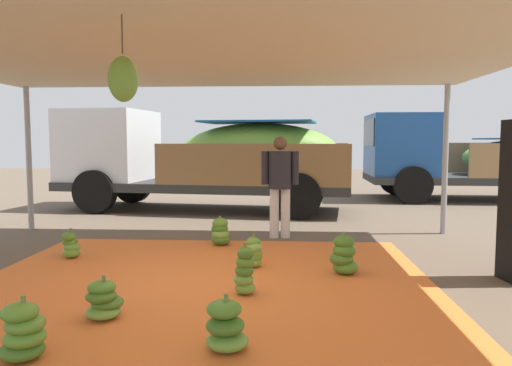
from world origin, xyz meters
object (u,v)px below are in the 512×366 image
object	(u,v)px
banana_bunch_5	(23,333)
cargo_truck_far	(471,158)
banana_bunch_6	(226,327)
cargo_truck_main	(200,157)
banana_bunch_7	(344,256)
banana_bunch_0	(254,253)
banana_bunch_1	(71,245)
worker_0	(280,179)
banana_bunch_3	(245,272)
banana_bunch_4	(104,301)
banana_bunch_8	(220,232)

from	to	relation	value
banana_bunch_5	cargo_truck_far	world-z (taller)	cargo_truck_far
banana_bunch_6	cargo_truck_main	world-z (taller)	cargo_truck_main
banana_bunch_7	cargo_truck_far	distance (m)	9.25
banana_bunch_0	cargo_truck_far	world-z (taller)	cargo_truck_far
banana_bunch_1	banana_bunch_5	distance (m)	3.36
banana_bunch_5	worker_0	xyz separation A→B (m)	(1.90, 4.84, 0.80)
banana_bunch_3	banana_bunch_4	distance (m)	1.48
banana_bunch_5	banana_bunch_7	bearing A→B (deg)	43.15
cargo_truck_main	worker_0	xyz separation A→B (m)	(1.93, -3.28, -0.26)
banana_bunch_5	banana_bunch_6	world-z (taller)	banana_bunch_5
banana_bunch_6	banana_bunch_0	bearing A→B (deg)	88.44
banana_bunch_5	banana_bunch_6	xyz separation A→B (m)	(1.51, 0.25, -0.02)
banana_bunch_4	banana_bunch_1	bearing A→B (deg)	120.11
banana_bunch_7	banana_bunch_6	bearing A→B (deg)	-117.71
banana_bunch_5	cargo_truck_main	distance (m)	8.19
banana_bunch_0	banana_bunch_5	world-z (taller)	banana_bunch_5
banana_bunch_0	banana_bunch_6	xyz separation A→B (m)	(-0.07, -2.56, -0.00)
banana_bunch_0	cargo_truck_far	distance (m)	9.64
banana_bunch_7	cargo_truck_main	size ratio (longest dim) A/B	0.07
banana_bunch_5	banana_bunch_3	bearing A→B (deg)	47.12
banana_bunch_6	banana_bunch_8	world-z (taller)	banana_bunch_8
banana_bunch_7	cargo_truck_main	distance (m)	6.30
banana_bunch_5	banana_bunch_8	bearing A→B (deg)	76.92
banana_bunch_3	banana_bunch_1	bearing A→B (deg)	149.61
banana_bunch_6	cargo_truck_far	xyz separation A→B (m)	(5.71, 10.31, 0.99)
banana_bunch_7	cargo_truck_main	bearing A→B (deg)	116.15
banana_bunch_3	banana_bunch_7	xyz separation A→B (m)	(1.17, 0.88, -0.02)
banana_bunch_5	banana_bunch_8	distance (m)	4.26
cargo_truck_far	banana_bunch_7	bearing A→B (deg)	-119.35
banana_bunch_4	banana_bunch_5	world-z (taller)	banana_bunch_5
cargo_truck_far	banana_bunch_0	bearing A→B (deg)	-126.05
worker_0	banana_bunch_3	bearing A→B (deg)	-96.38
banana_bunch_3	cargo_truck_far	distance (m)	10.60
banana_bunch_3	banana_bunch_5	world-z (taller)	banana_bunch_3
cargo_truck_main	worker_0	world-z (taller)	cargo_truck_main
banana_bunch_1	banana_bunch_5	size ratio (longest dim) A/B	0.85
banana_bunch_4	banana_bunch_0	bearing A→B (deg)	55.99
banana_bunch_6	cargo_truck_main	xyz separation A→B (m)	(-1.53, 7.87, 1.08)
banana_bunch_1	cargo_truck_far	size ratio (longest dim) A/B	0.07
banana_bunch_0	banana_bunch_7	distance (m)	1.17
banana_bunch_7	banana_bunch_3	bearing A→B (deg)	-143.04
banana_bunch_7	banana_bunch_8	world-z (taller)	banana_bunch_7
banana_bunch_3	banana_bunch_5	distance (m)	2.28
banana_bunch_4	banana_bunch_8	bearing A→B (deg)	78.26
banana_bunch_4	cargo_truck_far	bearing A→B (deg)	54.35
banana_bunch_1	worker_0	bearing A→B (deg)	29.25
cargo_truck_main	banana_bunch_8	bearing A→B (deg)	-76.06
banana_bunch_0	banana_bunch_6	world-z (taller)	banana_bunch_6
cargo_truck_far	banana_bunch_1	bearing A→B (deg)	-138.28
banana_bunch_0	banana_bunch_5	bearing A→B (deg)	-119.37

